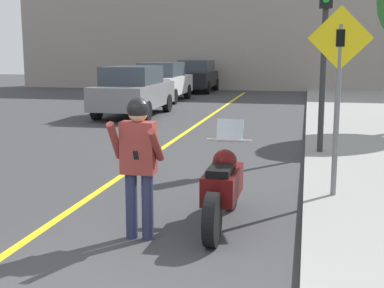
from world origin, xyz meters
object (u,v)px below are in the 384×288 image
(motorcycle, at_px, (223,187))
(crossing_sign, at_px, (338,83))
(parked_car_black, at_px, (197,76))
(person_biker, at_px, (138,154))
(parked_car_white, at_px, (162,81))
(traffic_light, at_px, (325,27))
(parked_car_grey, at_px, (133,91))

(motorcycle, distance_m, crossing_sign, 2.35)
(crossing_sign, bearing_deg, motorcycle, -136.26)
(motorcycle, bearing_deg, parked_car_black, 102.55)
(person_biker, bearing_deg, parked_car_black, 99.92)
(parked_car_white, bearing_deg, traffic_light, -59.90)
(motorcycle, xyz_separation_m, traffic_light, (1.31, 4.81, 2.18))
(person_biker, xyz_separation_m, traffic_light, (2.20, 5.52, 1.65))
(person_biker, relative_size, parked_car_white, 0.40)
(motorcycle, distance_m, traffic_light, 5.44)
(parked_car_black, bearing_deg, traffic_light, -69.85)
(traffic_light, bearing_deg, motorcycle, -105.27)
(motorcycle, height_order, parked_car_grey, parked_car_grey)
(person_biker, distance_m, crossing_sign, 3.21)
(crossing_sign, bearing_deg, parked_car_white, 114.35)
(crossing_sign, xyz_separation_m, parked_car_black, (-6.18, 19.92, -0.90))
(parked_car_white, relative_size, parked_car_black, 1.00)
(person_biker, height_order, parked_car_grey, person_biker)
(motorcycle, height_order, traffic_light, traffic_light)
(traffic_light, height_order, parked_car_white, traffic_light)
(traffic_light, relative_size, parked_car_grey, 0.88)
(parked_car_white, xyz_separation_m, parked_car_black, (0.45, 5.27, 0.00))
(motorcycle, xyz_separation_m, parked_car_black, (-4.74, 21.30, 0.35))
(person_biker, height_order, crossing_sign, crossing_sign)
(person_biker, distance_m, traffic_light, 6.17)
(person_biker, height_order, parked_car_black, person_biker)
(crossing_sign, distance_m, parked_car_grey, 11.26)
(parked_car_black, bearing_deg, parked_car_white, -94.86)
(traffic_light, bearing_deg, person_biker, -111.75)
(traffic_light, xyz_separation_m, parked_car_grey, (-6.07, 5.93, -1.83))
(parked_car_white, bearing_deg, parked_car_black, 85.14)
(motorcycle, height_order, parked_car_white, parked_car_white)
(traffic_light, distance_m, parked_car_black, 17.66)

